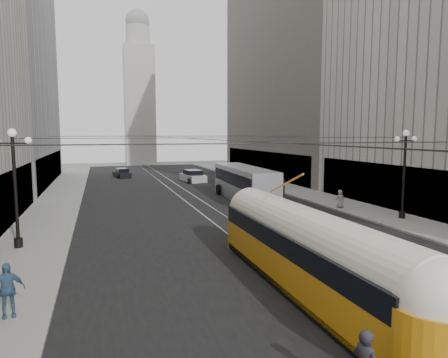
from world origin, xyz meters
TOP-DOWN VIEW (x-y plane):
  - road at (0.00, 32.50)m, footprint 20.00×85.00m
  - sidewalk_left at (-12.00, 36.00)m, footprint 4.00×72.00m
  - sidewalk_right at (12.00, 36.00)m, footprint 4.00×72.00m
  - rail_left at (-0.75, 32.50)m, footprint 0.12×85.00m
  - rail_right at (0.75, 32.50)m, footprint 0.12×85.00m
  - building_right_far at (20.00, 48.00)m, footprint 12.60×32.60m
  - distant_tower at (0.00, 80.00)m, footprint 6.00×6.00m
  - lamppost_left_mid at (-12.60, 18.00)m, footprint 1.86×0.44m
  - lamppost_right_mid at (12.60, 18.00)m, footprint 1.86×0.44m
  - catenary at (0.12, 31.49)m, footprint 25.00×72.00m
  - streetcar at (-0.50, 8.42)m, footprint 2.45×15.28m
  - city_bus at (4.64, 29.62)m, footprint 3.10×12.49m
  - sedan_white_far at (3.30, 45.28)m, footprint 2.64×5.20m
  - sedan_dark_far at (-5.25, 53.98)m, footprint 2.52×4.35m
  - pedestrian_sidewalk_right at (10.65, 22.90)m, footprint 0.79×0.55m
  - pedestrian_sidewalk_left at (-11.36, 8.99)m, footprint 1.19×0.82m

SIDE VIEW (x-z plane):
  - road at x=0.00m, z-range -0.01..0.01m
  - rail_left at x=-0.75m, z-range -0.02..0.02m
  - rail_right at x=0.75m, z-range -0.02..0.02m
  - sidewalk_left at x=-12.00m, z-range 0.00..0.15m
  - sidewalk_right at x=12.00m, z-range 0.00..0.15m
  - sedan_dark_far at x=-5.25m, z-range -0.06..1.23m
  - sedan_white_far at x=3.30m, z-range -0.07..1.50m
  - pedestrian_sidewalk_right at x=10.65m, z-range 0.15..1.65m
  - pedestrian_sidewalk_left at x=-11.36m, z-range 0.15..2.01m
  - streetcar at x=-0.50m, z-range -0.04..3.29m
  - city_bus at x=4.64m, z-range 0.15..3.30m
  - lamppost_left_mid at x=-12.60m, z-range 0.56..6.93m
  - lamppost_right_mid at x=12.60m, z-range 0.56..6.93m
  - catenary at x=0.12m, z-range 5.77..6.00m
  - distant_tower at x=0.00m, z-range -0.71..30.65m
  - building_right_far at x=20.00m, z-range 0.01..32.61m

